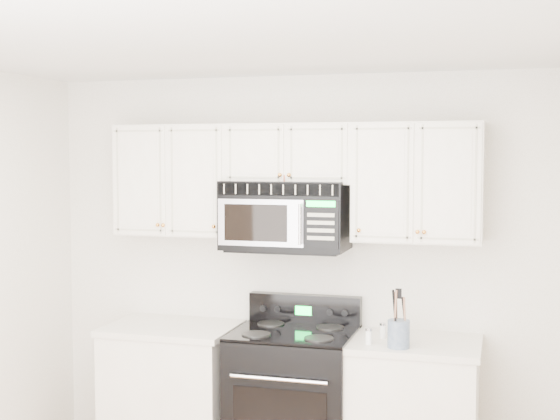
% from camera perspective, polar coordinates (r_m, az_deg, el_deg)
% --- Properties ---
extents(room, '(3.51, 3.51, 2.61)m').
position_cam_1_polar(room, '(3.69, -5.67, -7.95)').
color(room, '#966640').
rests_on(room, ground).
extents(base_cabinet_left, '(0.86, 0.65, 0.92)m').
position_cam_1_polar(base_cabinet_left, '(5.50, -7.85, -13.36)').
color(base_cabinet_left, white).
rests_on(base_cabinet_left, ground).
extents(base_cabinet_right, '(0.86, 0.65, 0.92)m').
position_cam_1_polar(base_cabinet_right, '(5.09, 9.44, -14.81)').
color(base_cabinet_right, white).
rests_on(base_cabinet_right, ground).
extents(range, '(0.77, 0.70, 1.12)m').
position_cam_1_polar(range, '(5.19, 1.03, -13.70)').
color(range, black).
rests_on(range, ground).
extents(upper_cabinets, '(2.44, 0.37, 0.75)m').
position_cam_1_polar(upper_cabinets, '(5.12, 0.89, 2.56)').
color(upper_cabinets, white).
rests_on(upper_cabinets, ground).
extents(microwave, '(0.81, 0.46, 0.45)m').
position_cam_1_polar(microwave, '(5.10, 0.42, -0.37)').
color(microwave, black).
rests_on(microwave, ground).
extents(utensil_crock, '(0.13, 0.13, 0.35)m').
position_cam_1_polar(utensil_crock, '(4.74, 8.67, -8.84)').
color(utensil_crock, slate).
rests_on(utensil_crock, base_cabinet_right).
extents(shaker_salt, '(0.04, 0.04, 0.10)m').
position_cam_1_polar(shaker_salt, '(4.81, 6.51, -9.15)').
color(shaker_salt, white).
rests_on(shaker_salt, base_cabinet_right).
extents(shaker_pepper, '(0.04, 0.04, 0.10)m').
position_cam_1_polar(shaker_pepper, '(4.98, 7.53, -8.72)').
color(shaker_pepper, white).
rests_on(shaker_pepper, base_cabinet_right).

